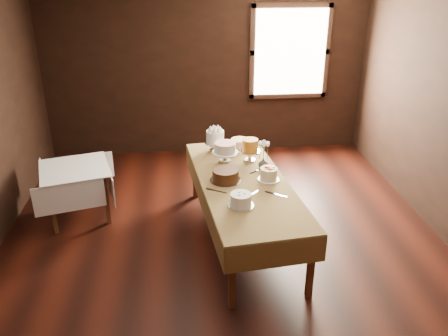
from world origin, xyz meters
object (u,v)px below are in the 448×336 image
Objects in this scene: cake_caramel at (250,151)px; cake_server_c at (233,169)px; cake_speckled at (240,144)px; cake_meringue at (215,142)px; cake_swirl at (241,200)px; display_table at (243,185)px; cake_flowers at (269,175)px; side_table at (75,173)px; cake_lattice at (225,153)px; cake_server_d at (261,169)px; cake_server_b at (280,195)px; cake_server_e at (220,192)px; cake_chocolate at (226,176)px; flower_vase at (263,163)px; cake_server_a at (254,193)px.

cake_server_c is at bearing -136.10° from cake_caramel.
cake_meringue is at bearing -173.12° from cake_speckled.
cake_swirl is at bearing 166.93° from cake_server_c.
cake_flowers is at bearing -2.34° from display_table.
cake_caramel reaches higher than side_table.
display_table is at bearing -74.91° from cake_lattice.
cake_server_d is at bearing 48.30° from display_table.
cake_meringue is at bearing 94.24° from cake_server_d.
cake_swirl reaches higher than display_table.
cake_swirl is (-0.18, -1.46, 0.00)m from cake_speckled.
cake_server_b and cake_server_e have the same top height.
side_table is 3.47× the size of cake_meringue.
cake_speckled is 0.61m from cake_server_c.
cake_chocolate is (-0.19, 0.01, 0.12)m from display_table.
cake_caramel reaches higher than cake_chocolate.
cake_flowers is at bearing 53.51° from cake_server_e.
cake_lattice is 0.48m from flower_vase.
cake_chocolate is 1.67× the size of cake_server_a.
cake_server_b is 1.00× the size of cake_server_e.
side_table is at bearing -178.04° from cake_server_e.
cake_chocolate and cake_swirl have the same top height.
cake_server_a is at bearing -108.37° from flower_vase.
cake_server_d is at bearing 30.80° from cake_server_a.
cake_server_c is (0.07, -0.22, -0.10)m from cake_lattice.
cake_speckled is 1.10× the size of cake_swirl.
cake_server_c and cake_server_d have the same top height.
cake_caramel is at bearing 102.89° from cake_flowers.
cake_server_a is (0.22, -0.84, -0.10)m from cake_lattice.
cake_server_b is 1.97× the size of flower_vase.
cake_swirl is at bearing -124.82° from cake_flowers.
cake_server_c is at bearing 101.22° from cake_server_e.
cake_flowers is 0.37m from cake_server_b.
cake_caramel is 1.18× the size of cake_server_c.
cake_server_b reaches higher than side_table.
cake_flowers is at bearing -59.84° from cake_meringue.
cake_speckled is 0.39m from cake_caramel.
cake_lattice is 0.87m from cake_server_a.
flower_vase is at bearing -103.22° from cake_server_c.
cake_flowers reaches higher than side_table.
cake_server_e is at bearing -107.73° from cake_chocolate.
cake_caramel is (2.09, -0.16, 0.27)m from side_table.
cake_speckled is at bearing 107.95° from flower_vase.
cake_server_a is 0.35m from cake_server_e.
cake_caramel reaches higher than cake_speckled.
cake_caramel reaches higher than cake_server_b.
cake_meringue is 0.76m from flower_vase.
display_table reaches higher than side_table.
cake_flowers is (0.20, -0.92, 0.00)m from cake_speckled.
cake_speckled reaches higher than cake_server_a.
cake_server_b is at bearing -25.12° from side_table.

